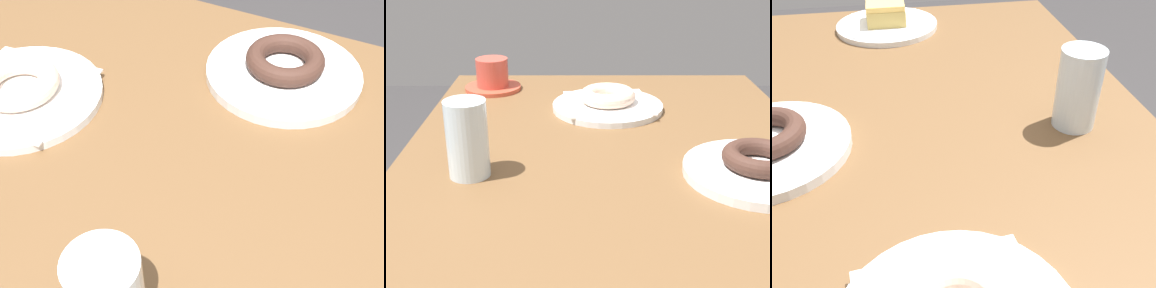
# 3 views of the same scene
# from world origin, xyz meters

# --- Properties ---
(table) EXTENTS (1.19, 0.75, 0.76)m
(table) POSITION_xyz_m (0.00, 0.00, 0.69)
(table) COLOR brown
(table) RESTS_ON ground_plane
(plate_sugar_ring) EXTENTS (0.24, 0.24, 0.01)m
(plate_sugar_ring) POSITION_xyz_m (-0.32, -0.00, 0.76)
(plate_sugar_ring) COLOR silver
(plate_sugar_ring) RESTS_ON table
(napkin_sugar_ring) EXTENTS (0.20, 0.20, 0.00)m
(napkin_sugar_ring) POSITION_xyz_m (-0.32, -0.00, 0.77)
(napkin_sugar_ring) COLOR white
(napkin_sugar_ring) RESTS_ON plate_sugar_ring
(donut_sugar_ring) EXTENTS (0.12, 0.12, 0.03)m
(donut_sugar_ring) POSITION_xyz_m (-0.32, -0.00, 0.79)
(donut_sugar_ring) COLOR beige
(donut_sugar_ring) RESTS_ON napkin_sugar_ring
(plate_chocolate_ring) EXTENTS (0.24, 0.24, 0.02)m
(plate_chocolate_ring) POSITION_xyz_m (0.00, 0.22, 0.76)
(plate_chocolate_ring) COLOR white
(plate_chocolate_ring) RESTS_ON table
(napkin_chocolate_ring) EXTENTS (0.18, 0.18, 0.00)m
(napkin_chocolate_ring) POSITION_xyz_m (0.00, 0.22, 0.77)
(napkin_chocolate_ring) COLOR white
(napkin_chocolate_ring) RESTS_ON plate_chocolate_ring
(donut_chocolate_ring) EXTENTS (0.12, 0.12, 0.03)m
(donut_chocolate_ring) POSITION_xyz_m (0.00, 0.22, 0.79)
(donut_chocolate_ring) COLOR #40271F
(donut_chocolate_ring) RESTS_ON napkin_chocolate_ring
(water_glass) EXTENTS (0.07, 0.07, 0.13)m
(water_glass) POSITION_xyz_m (-0.01, -0.24, 0.82)
(water_glass) COLOR silver
(water_glass) RESTS_ON table
(coffee_cup) EXTENTS (0.13, 0.13, 0.08)m
(coffee_cup) POSITION_xyz_m (-0.47, -0.27, 0.79)
(coffee_cup) COLOR #BF4832
(coffee_cup) RESTS_ON table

